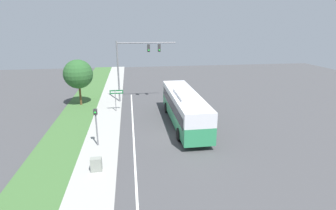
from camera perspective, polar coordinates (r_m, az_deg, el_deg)
ground_plane at (r=22.48m, az=1.81°, el=-7.08°), size 80.00×80.00×0.00m
sidewalk at (r=22.29m, az=-14.22°, el=-7.68°), size 2.80×80.00×0.12m
grass_verge at (r=22.87m, az=-22.29°, el=-7.85°), size 3.60×80.00×0.10m
lane_divider_near at (r=22.17m, az=-7.47°, el=-7.57°), size 0.14×30.00×0.01m
bus at (r=24.86m, az=3.54°, el=-0.22°), size 2.65×11.95×3.29m
signal_gantry at (r=31.99m, az=-7.26°, el=9.91°), size 7.05×0.41×7.41m
pedestrian_signal at (r=20.78m, az=-15.38°, el=-3.48°), size 0.28×0.34×3.11m
street_sign at (r=28.91m, az=-11.25°, el=1.94°), size 1.44×0.08×2.53m
utility_cabinet at (r=17.90m, az=-15.36°, el=-12.38°), size 0.70×0.44×0.90m
roadside_tree at (r=32.01m, az=-18.96°, el=6.37°), size 3.33×3.33×5.34m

